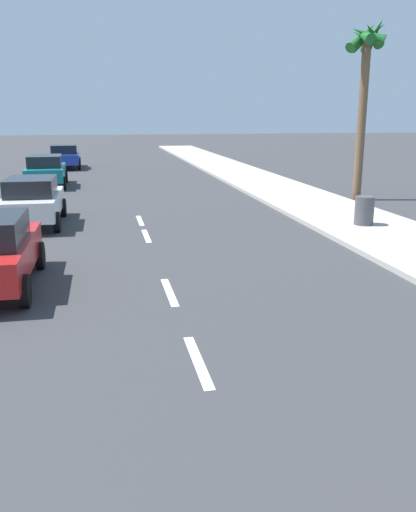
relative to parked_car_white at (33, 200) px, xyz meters
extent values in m
plane|color=#38383A|center=(3.48, -0.27, -0.84)|extent=(160.00, 160.00, 0.00)
cube|color=#B2ADA3|center=(10.53, 1.73, -0.77)|extent=(3.60, 80.00, 0.14)
cube|color=white|center=(3.48, -11.05, -0.83)|extent=(0.16, 1.80, 0.01)
cube|color=white|center=(3.48, -7.77, -0.83)|extent=(0.16, 1.80, 0.01)
cube|color=white|center=(3.48, -2.39, -0.83)|extent=(0.16, 1.80, 0.01)
cube|color=white|center=(3.48, 0.06, -0.83)|extent=(0.16, 1.80, 0.01)
cylinder|color=black|center=(0.71, -5.42, -0.52)|extent=(0.19, 0.64, 0.64)
cylinder|color=black|center=(0.68, -8.11, -0.52)|extent=(0.19, 0.64, 0.64)
cube|color=white|center=(0.00, 0.05, -0.15)|extent=(1.74, 4.03, 0.64)
cube|color=black|center=(0.00, -0.15, 0.45)|extent=(1.51, 2.10, 0.56)
cylinder|color=black|center=(-0.82, 1.43, -0.52)|extent=(0.19, 0.64, 0.64)
cylinder|color=black|center=(0.86, 1.40, -0.52)|extent=(0.19, 0.64, 0.64)
cylinder|color=black|center=(-0.86, -1.29, -0.52)|extent=(0.19, 0.64, 0.64)
cylinder|color=black|center=(0.82, -1.32, -0.52)|extent=(0.19, 0.64, 0.64)
cube|color=#14727A|center=(-0.44, 10.04, -0.15)|extent=(1.90, 4.32, 0.64)
cube|color=black|center=(-0.43, 9.83, 0.45)|extent=(1.63, 2.26, 0.56)
cylinder|color=black|center=(-1.37, 11.48, -0.52)|extent=(0.19, 0.64, 0.64)
cylinder|color=black|center=(0.43, 11.52, -0.52)|extent=(0.19, 0.64, 0.64)
cylinder|color=black|center=(-1.31, 8.56, -0.52)|extent=(0.19, 0.64, 0.64)
cylinder|color=black|center=(0.49, 8.60, -0.52)|extent=(0.19, 0.64, 0.64)
cube|color=#1E389E|center=(-0.03, 19.51, -0.15)|extent=(1.96, 4.46, 0.64)
cube|color=black|center=(-0.02, 19.28, 0.45)|extent=(1.69, 2.33, 0.56)
cylinder|color=black|center=(-0.99, 20.98, -0.52)|extent=(0.20, 0.64, 0.64)
cylinder|color=black|center=(0.86, 21.03, -0.52)|extent=(0.20, 0.64, 0.64)
cylinder|color=black|center=(-0.92, 17.98, -0.52)|extent=(0.20, 0.64, 0.64)
cylinder|color=black|center=(0.93, 18.03, -0.52)|extent=(0.20, 0.64, 0.64)
cylinder|color=brown|center=(12.88, 2.88, 2.52)|extent=(0.36, 0.36, 6.71)
cone|color=#195B23|center=(13.13, 2.85, 5.73)|extent=(0.63, 1.75, 1.37)
cone|color=#195B23|center=(13.02, 3.09, 5.73)|extent=(1.47, 1.17, 1.37)
cone|color=#195B23|center=(12.78, 3.11, 5.73)|extent=(1.78, 1.20, 1.47)
cone|color=#195B23|center=(12.63, 2.87, 5.73)|extent=(0.47, 1.65, 0.91)
cone|color=#195B23|center=(12.78, 2.65, 5.73)|extent=(1.45, 1.02, 0.98)
cone|color=#195B23|center=(13.01, 2.66, 5.73)|extent=(1.39, 1.10, 1.11)
cylinder|color=#47474C|center=(10.36, -2.71, -0.25)|extent=(0.60, 0.60, 0.90)
camera|label=1|loc=(2.18, -18.29, 2.73)|focal=37.85mm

